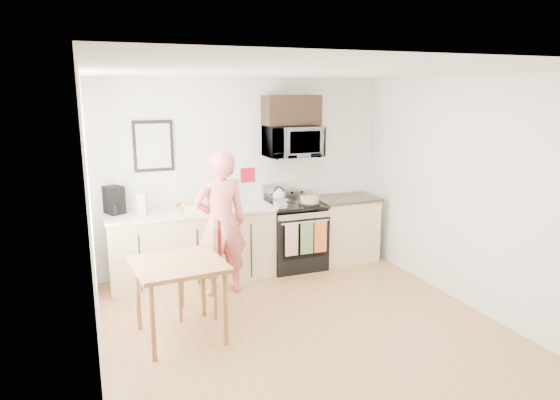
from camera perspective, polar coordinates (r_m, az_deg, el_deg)
name	(u,v)px	position (r m, az deg, el deg)	size (l,w,h in m)	color
floor	(313,337)	(5.24, 3.77, -15.33)	(4.60, 4.60, 0.00)	#A86F41
back_wall	(244,175)	(6.89, -4.14, 2.86)	(4.00, 0.04, 2.60)	white
front_wall	(497,307)	(2.97, 23.51, -11.18)	(4.00, 0.04, 2.60)	white
left_wall	(92,233)	(4.35, -20.68, -3.57)	(0.04, 4.60, 2.60)	white
right_wall	(480,197)	(5.89, 21.89, 0.37)	(0.04, 4.60, 2.60)	white
ceiling	(317,72)	(4.64, 4.24, 14.38)	(4.00, 4.60, 0.04)	white
window	(93,186)	(5.08, -20.63, 1.54)	(0.06, 1.40, 1.50)	silver
cabinet_left	(193,247)	(6.61, -9.92, -5.28)	(2.10, 0.60, 0.90)	tan
countertop_left	(192,212)	(6.49, -10.08, -1.32)	(2.14, 0.64, 0.04)	white
cabinet_right	(345,230)	(7.35, 7.40, -3.41)	(0.84, 0.60, 0.90)	tan
countertop_right	(346,198)	(7.23, 7.51, 0.18)	(0.88, 0.64, 0.04)	black
range	(295,237)	(6.99, 1.71, -4.23)	(0.76, 0.70, 1.16)	black
microwave	(292,141)	(6.83, 1.44, 6.70)	(0.76, 0.51, 0.42)	#BCBCC1
upper_cabinet	(291,110)	(6.85, 1.31, 10.24)	(0.76, 0.35, 0.40)	black
wall_art	(153,146)	(6.56, -14.27, 6.00)	(0.50, 0.04, 0.65)	black
wall_trivet	(248,175)	(6.89, -3.71, 2.86)	(0.20, 0.02, 0.20)	#AF0F1D
person	(221,223)	(6.01, -6.79, -2.66)	(0.64, 0.42, 1.77)	#BB3E33
dining_table	(179,271)	(5.05, -11.49, -7.94)	(0.85, 0.85, 0.79)	brown
chair	(211,255)	(5.55, -7.94, -6.26)	(0.57, 0.53, 1.04)	brown
knife_block	(213,199)	(6.61, -7.65, 0.12)	(0.09, 0.13, 0.21)	brown
utensil_crock	(227,194)	(6.71, -6.10, 0.68)	(0.12, 0.12, 0.36)	#AF0F1D
fruit_bowl	(178,206)	(6.57, -11.61, -0.71)	(0.24, 0.24, 0.09)	white
milk_carton	(142,204)	(6.36, -15.48, -0.40)	(0.10, 0.10, 0.27)	tan
coffee_maker	(114,201)	(6.50, -18.43, -0.11)	(0.27, 0.32, 0.34)	black
bread_bag	(196,208)	(6.33, -9.53, -0.96)	(0.30, 0.14, 0.11)	tan
cake	(310,200)	(6.80, 3.39, -0.05)	(0.31, 0.31, 0.10)	black
kettle	(279,195)	(6.91, -0.13, 0.55)	(0.17, 0.17, 0.22)	white
pot	(281,204)	(6.59, 0.13, -0.41)	(0.21, 0.33, 0.10)	#BCBCC1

